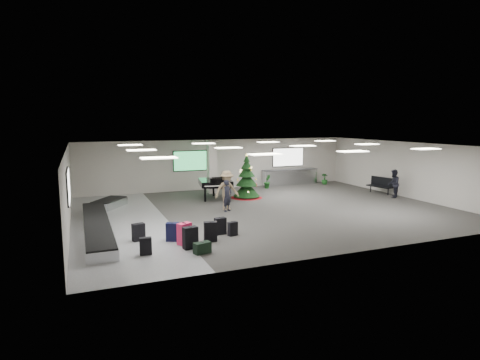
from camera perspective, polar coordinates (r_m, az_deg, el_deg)
name	(u,v)px	position (r m, az deg, el deg)	size (l,w,h in m)	color
ground	(266,210)	(20.02, 3.77, -4.27)	(18.00, 18.00, 0.00)	#3D3B37
room_envelope	(254,162)	(20.09, 2.02, 2.52)	(18.02, 14.02, 3.21)	#B5ADA5
baggage_carousel	(100,221)	(18.01, -19.31, -5.47)	(2.28, 9.71, 0.43)	silver
service_counter	(290,177)	(28.01, 7.10, 0.44)	(4.05, 0.65, 1.08)	silver
suitcase_0	(190,238)	(14.07, -7.08, -8.16)	(0.53, 0.35, 0.79)	black
suitcase_1	(210,232)	(14.84, -4.22, -7.32)	(0.51, 0.33, 0.76)	black
pink_suitcase	(184,234)	(14.58, -7.91, -7.57)	(0.57, 0.48, 0.80)	#E61E53
suitcase_3	(220,226)	(15.71, -2.83, -6.55)	(0.47, 0.30, 0.68)	black
navy_suitcase	(173,232)	(15.03, -9.58, -7.29)	(0.52, 0.43, 0.71)	black
suitcase_5	(146,246)	(13.74, -13.27, -9.14)	(0.41, 0.25, 0.60)	black
green_duffel	(202,248)	(13.60, -5.40, -9.58)	(0.62, 0.42, 0.40)	black
suitcase_7	(233,229)	(15.55, -1.05, -6.94)	(0.41, 0.29, 0.56)	black
suitcase_8	(138,232)	(15.33, -14.24, -7.21)	(0.49, 0.35, 0.67)	black
christmas_tree	(247,182)	(23.01, 0.95, -0.36)	(1.82, 1.82, 2.59)	maroon
grand_piano	(215,183)	(22.74, -3.51, -0.42)	(2.08, 2.50, 1.27)	black
bench	(381,184)	(25.87, 19.40, -0.59)	(0.85, 1.66, 1.00)	black
traveler_a	(227,196)	(19.55, -1.80, -2.25)	(0.56, 0.37, 1.55)	black
traveler_b	(227,190)	(19.86, -1.90, -1.47)	(1.27, 0.73, 1.96)	#947B5B
traveler_bench	(394,184)	(24.64, 21.00, -0.50)	(0.79, 0.62, 1.64)	black
potted_plant_left	(267,181)	(26.40, 3.88, -0.21)	(0.49, 0.40, 0.89)	#15431C
potted_plant_right	(325,179)	(28.60, 11.94, 0.16)	(0.43, 0.43, 0.77)	#15431C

